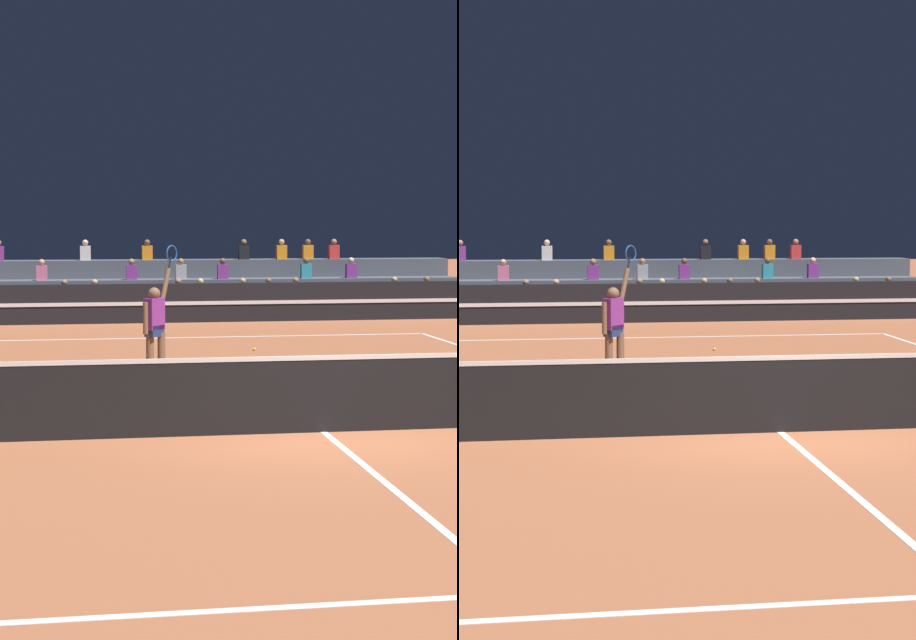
% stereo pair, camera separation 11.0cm
% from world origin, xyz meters
% --- Properties ---
extents(ground_plane, '(120.00, 120.00, 0.00)m').
position_xyz_m(ground_plane, '(0.00, 0.00, 0.00)').
color(ground_plane, '#AD603D').
extents(court_lines, '(11.10, 23.90, 0.01)m').
position_xyz_m(court_lines, '(0.00, 0.00, 0.00)').
color(court_lines, white).
rests_on(court_lines, ground).
extents(tennis_net, '(12.00, 0.10, 1.10)m').
position_xyz_m(tennis_net, '(0.00, 0.00, 0.54)').
color(tennis_net, '#2D6B38').
rests_on(tennis_net, ground).
extents(sponsor_banner_wall, '(18.00, 0.26, 1.10)m').
position_xyz_m(sponsor_banner_wall, '(0.00, 15.79, 0.55)').
color(sponsor_banner_wall, black).
rests_on(sponsor_banner_wall, ground).
extents(bleacher_stand, '(17.20, 2.85, 2.28)m').
position_xyz_m(bleacher_stand, '(0.00, 18.32, 0.65)').
color(bleacher_stand, '#4C515B').
rests_on(bleacher_stand, ground).
extents(tennis_player, '(0.74, 0.72, 2.49)m').
position_xyz_m(tennis_player, '(-1.91, 4.74, 0.99)').
color(tennis_player, brown).
rests_on(tennis_player, ground).
extents(tennis_ball, '(0.07, 0.07, 0.07)m').
position_xyz_m(tennis_ball, '(0.66, 9.09, 0.03)').
color(tennis_ball, '#C6DB33').
rests_on(tennis_ball, ground).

